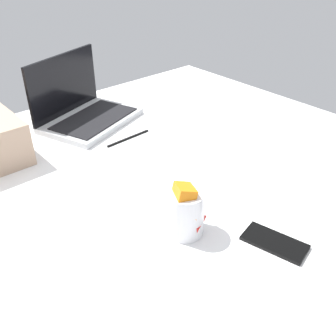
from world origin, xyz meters
TOP-DOWN VIEW (x-y plane):
  - bed_mattress at (0.00, 0.00)cm, footprint 180.00×140.00cm
  - laptop at (15.59, 46.67)cm, footprint 38.77×32.67cm
  - snack_cup at (2.05, -20.41)cm, footprint 9.50×9.43cm
  - cell_phone at (14.12, -36.73)cm, footprint 9.72×15.15cm
  - charger_cable at (19.19, 25.12)cm, footprint 17.01×1.15cm

SIDE VIEW (x-z plane):
  - bed_mattress at x=0.00cm, z-range 0.00..18.00cm
  - charger_cable at x=19.19cm, z-range 18.00..18.60cm
  - cell_phone at x=14.12cm, z-range 18.00..18.80cm
  - laptop at x=15.59cm, z-range 10.91..33.91cm
  - snack_cup at x=2.05cm, z-range 17.16..30.82cm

